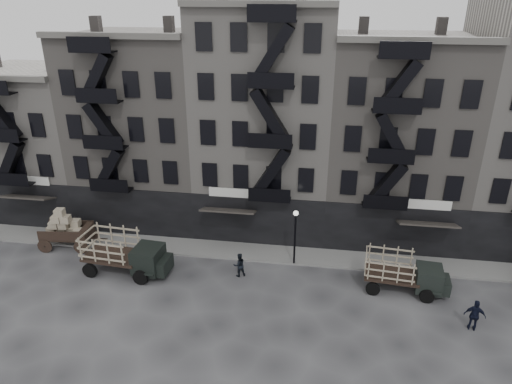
# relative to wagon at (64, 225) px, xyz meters

# --- Properties ---
(ground) EXTENTS (140.00, 140.00, 0.00)m
(ground) POSITION_rel_wagon_xyz_m (14.29, -2.61, -1.85)
(ground) COLOR #38383A
(ground) RESTS_ON ground
(sidewalk) EXTENTS (55.00, 2.50, 0.15)m
(sidewalk) POSITION_rel_wagon_xyz_m (14.29, 1.14, -1.77)
(sidewalk) COLOR slate
(sidewalk) RESTS_ON ground
(building_west) EXTENTS (10.00, 11.35, 13.20)m
(building_west) POSITION_rel_wagon_xyz_m (-5.71, 7.22, 4.15)
(building_west) COLOR #A09A93
(building_west) RESTS_ON ground
(building_midwest) EXTENTS (10.00, 11.35, 16.20)m
(building_midwest) POSITION_rel_wagon_xyz_m (4.29, 7.21, 5.65)
(building_midwest) COLOR slate
(building_midwest) RESTS_ON ground
(building_center) EXTENTS (10.00, 11.35, 18.20)m
(building_center) POSITION_rel_wagon_xyz_m (14.29, 7.21, 6.65)
(building_center) COLOR #A09A93
(building_center) RESTS_ON ground
(building_mideast) EXTENTS (10.00, 11.35, 16.20)m
(building_mideast) POSITION_rel_wagon_xyz_m (24.29, 7.21, 5.65)
(building_mideast) COLOR slate
(building_mideast) RESTS_ON ground
(lamp_post) EXTENTS (0.36, 0.36, 4.28)m
(lamp_post) POSITION_rel_wagon_xyz_m (17.29, -0.01, 0.93)
(lamp_post) COLOR black
(lamp_post) RESTS_ON ground
(wagon) EXTENTS (4.01, 2.43, 3.24)m
(wagon) POSITION_rel_wagon_xyz_m (0.00, 0.00, 0.00)
(wagon) COLOR black
(wagon) RESTS_ON ground
(stake_truck_west) EXTENTS (6.14, 2.89, 3.00)m
(stake_truck_west) POSITION_rel_wagon_xyz_m (5.83, -2.62, -0.14)
(stake_truck_west) COLOR black
(stake_truck_west) RESTS_ON ground
(stake_truck_east) EXTENTS (5.42, 2.60, 2.64)m
(stake_truck_east) POSITION_rel_wagon_xyz_m (24.46, -1.97, -0.34)
(stake_truck_east) COLOR black
(stake_truck_east) RESTS_ON ground
(pedestrian_mid) EXTENTS (1.04, 0.97, 1.72)m
(pedestrian_mid) POSITION_rel_wagon_xyz_m (13.68, -1.93, -0.99)
(pedestrian_mid) COLOR black
(pedestrian_mid) RESTS_ON ground
(policeman) EXTENTS (1.23, 0.70, 1.98)m
(policeman) POSITION_rel_wagon_xyz_m (27.96, -5.28, -0.86)
(policeman) COLOR black
(policeman) RESTS_ON ground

